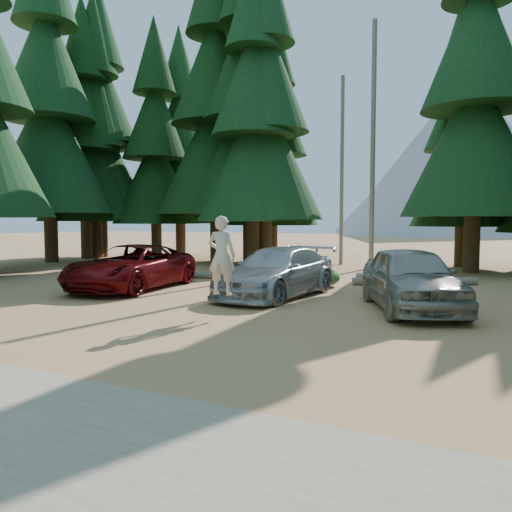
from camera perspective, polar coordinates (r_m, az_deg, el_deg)
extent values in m
plane|color=#AB8448|center=(12.31, -7.07, -6.96)|extent=(160.00, 160.00, 0.00)
cylinder|color=#6C6256|center=(25.52, 13.22, 12.15)|extent=(0.24, 0.24, 12.00)
cylinder|color=#6C6256|center=(27.36, 9.79, 9.53)|extent=(0.20, 0.20, 10.00)
cone|color=gray|center=(96.00, 22.80, 10.67)|extent=(44.00, 44.00, 28.00)
cone|color=gray|center=(106.36, 18.77, 7.92)|extent=(36.00, 36.00, 20.00)
imported|color=#59070A|center=(17.67, -14.05, -1.22)|extent=(3.21, 5.77, 1.53)
imported|color=#ACAFB4|center=(15.48, 2.41, -1.85)|extent=(2.61, 5.41, 1.52)
imported|color=#A7A294|center=(13.72, 17.26, -2.42)|extent=(3.84, 5.33, 1.69)
imported|color=beige|center=(12.07, -3.95, 0.08)|extent=(0.75, 0.55, 1.91)
cylinder|color=white|center=(12.09, -3.84, 2.63)|extent=(0.36, 0.36, 0.04)
cylinder|color=#6C6256|center=(19.85, -2.28, -2.36)|extent=(3.83, 0.70, 0.27)
cylinder|color=#6C6256|center=(20.23, 15.82, -2.40)|extent=(3.20, 0.27, 0.26)
cylinder|color=#6C6256|center=(19.14, 17.69, -2.76)|extent=(4.18, 2.33, 0.29)
ellipsoid|color=#245B1B|center=(23.23, -15.10, -1.08)|extent=(1.22, 1.22, 0.67)
ellipsoid|color=#245B1B|center=(22.52, -3.84, -1.35)|extent=(0.87, 0.87, 0.48)
ellipsoid|color=#245B1B|center=(18.04, 7.64, -2.39)|extent=(1.23, 1.23, 0.68)
ellipsoid|color=#245B1B|center=(20.82, 2.83, -1.58)|extent=(1.14, 1.14, 0.63)
ellipsoid|color=#245B1B|center=(19.06, 16.12, -2.29)|extent=(1.08, 1.08, 0.59)
ellipsoid|color=#245B1B|center=(25.70, -18.74, -0.89)|extent=(0.87, 0.87, 0.48)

